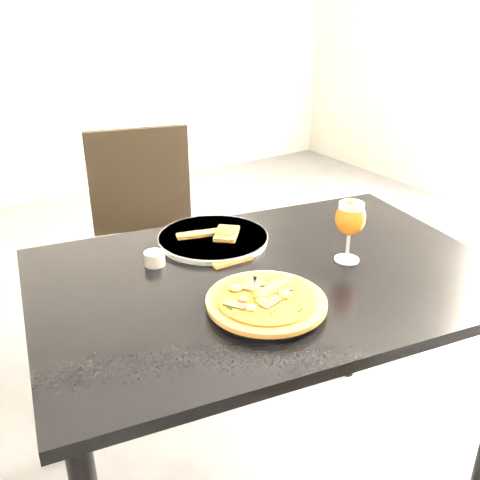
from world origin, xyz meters
TOP-DOWN VIEW (x-y plane):
  - ground at (0.00, 0.00)m, footprint 6.00×6.00m
  - dining_table at (-0.15, 0.01)m, footprint 1.32×0.99m
  - chair_far at (-0.12, 0.87)m, footprint 0.52×0.52m
  - plate_main at (-0.24, -0.11)m, footprint 0.30×0.30m
  - pizza at (-0.25, -0.13)m, footprint 0.28×0.28m
  - plate_second at (-0.17, 0.26)m, footprint 0.35×0.35m
  - crust_scraps at (-0.16, 0.25)m, footprint 0.20×0.13m
  - loose_crust at (-0.20, 0.11)m, footprint 0.12×0.03m
  - sauce_cup at (-0.38, 0.21)m, footprint 0.06×0.06m
  - beer_glass at (0.07, -0.05)m, footprint 0.08×0.08m

SIDE VIEW (x-z plane):
  - ground at x=0.00m, z-range 0.00..0.00m
  - chair_far at x=-0.12m, z-range 0.05..0.98m
  - dining_table at x=-0.15m, z-range 0.28..1.03m
  - loose_crust at x=-0.20m, z-range 0.75..0.76m
  - plate_main at x=-0.24m, z-range 0.75..0.76m
  - plate_second at x=-0.17m, z-range 0.75..0.77m
  - sauce_cup at x=-0.38m, z-range 0.75..0.79m
  - crust_scraps at x=-0.16m, z-range 0.77..0.78m
  - pizza at x=-0.25m, z-range 0.76..0.79m
  - beer_glass at x=0.07m, z-range 0.79..0.96m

